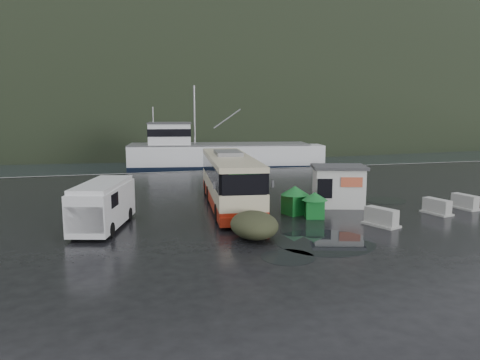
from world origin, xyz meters
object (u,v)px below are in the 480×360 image
object	(u,v)px
coach_bus	(230,206)
dome_tent	(254,238)
fishing_trawler	(219,159)
jersey_barrier_c	(464,209)
waste_bin_left	(314,218)
jersey_barrier_a	(381,226)
ticket_kiosk	(338,206)
waste_bin_right	(295,214)
jersey_barrier_b	(436,214)
white_van	(104,228)

from	to	relation	value
coach_bus	dome_tent	xyz separation A→B (m)	(-0.61, -6.83, 0.00)
dome_tent	fishing_trawler	distance (m)	33.32
coach_bus	jersey_barrier_c	distance (m)	13.48
coach_bus	waste_bin_left	size ratio (longest dim) A/B	8.31
jersey_barrier_a	ticket_kiosk	bearing A→B (deg)	88.01
waste_bin_right	dome_tent	size ratio (longest dim) A/B	0.53
waste_bin_left	jersey_barrier_c	xyz separation A→B (m)	(9.26, -0.19, 0.00)
coach_bus	jersey_barrier_c	size ratio (longest dim) A/B	6.92
jersey_barrier_b	fishing_trawler	size ratio (longest dim) A/B	0.07
waste_bin_right	fishing_trawler	distance (m)	28.97
ticket_kiosk	jersey_barrier_c	distance (m)	7.15
jersey_barrier_c	dome_tent	bearing A→B (deg)	-168.79
jersey_barrier_c	ticket_kiosk	bearing A→B (deg)	158.37
jersey_barrier_a	jersey_barrier_c	distance (m)	7.18
ticket_kiosk	jersey_barrier_b	distance (m)	5.38
coach_bus	jersey_barrier_c	world-z (taller)	coach_bus
dome_tent	jersey_barrier_a	xyz separation A→B (m)	(6.62, 0.41, 0.00)
waste_bin_left	ticket_kiosk	world-z (taller)	ticket_kiosk
waste_bin_left	jersey_barrier_c	distance (m)	9.26
waste_bin_left	jersey_barrier_b	bearing A→B (deg)	-7.67
jersey_barrier_a	jersey_barrier_b	bearing A→B (deg)	19.30
white_van	dome_tent	distance (m)	7.36
white_van	waste_bin_left	bearing A→B (deg)	12.91
waste_bin_left	white_van	bearing A→B (deg)	176.43
jersey_barrier_a	fishing_trawler	size ratio (longest dim) A/B	0.07
fishing_trawler	coach_bus	bearing A→B (deg)	-92.03
waste_bin_right	white_van	bearing A→B (deg)	-177.66
dome_tent	jersey_barrier_a	world-z (taller)	dome_tent
white_van	waste_bin_left	size ratio (longest dim) A/B	3.94
waste_bin_right	dome_tent	xyz separation A→B (m)	(-3.50, -3.93, 0.00)
dome_tent	jersey_barrier_b	size ratio (longest dim) A/B	1.79
white_van	dome_tent	world-z (taller)	white_van
fishing_trawler	jersey_barrier_a	bearing A→B (deg)	-79.26
waste_bin_right	fishing_trawler	size ratio (longest dim) A/B	0.06
jersey_barrier_b	jersey_barrier_a	bearing A→B (deg)	-160.70
waste_bin_right	jersey_barrier_c	world-z (taller)	waste_bin_right
waste_bin_right	jersey_barrier_c	xyz separation A→B (m)	(9.93, -1.26, 0.00)
ticket_kiosk	jersey_barrier_b	world-z (taller)	ticket_kiosk
ticket_kiosk	fishing_trawler	distance (m)	27.51
waste_bin_right	jersey_barrier_b	world-z (taller)	waste_bin_right
waste_bin_right	jersey_barrier_a	bearing A→B (deg)	-48.50
waste_bin_left	dome_tent	distance (m)	5.06
waste_bin_right	waste_bin_left	bearing A→B (deg)	-57.72
jersey_barrier_c	fishing_trawler	bearing A→B (deg)	104.08
white_van	waste_bin_left	world-z (taller)	white_van
dome_tent	waste_bin_right	bearing A→B (deg)	48.27
waste_bin_right	dome_tent	distance (m)	5.26
coach_bus	ticket_kiosk	size ratio (longest dim) A/B	3.69
waste_bin_right	jersey_barrier_c	distance (m)	10.01
waste_bin_right	fishing_trawler	world-z (taller)	fishing_trawler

